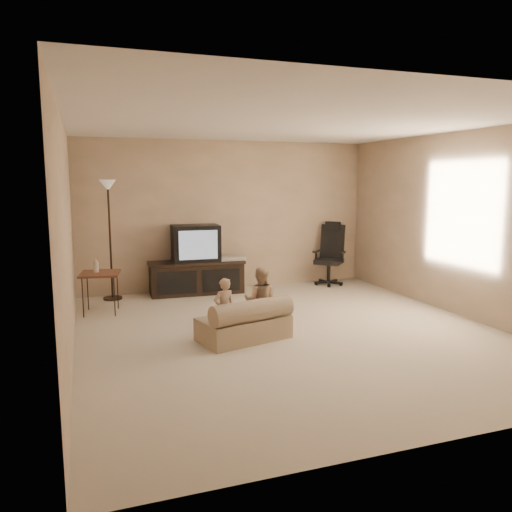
{
  "coord_description": "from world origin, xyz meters",
  "views": [
    {
      "loc": [
        -2.34,
        -5.44,
        1.85
      ],
      "look_at": [
        -0.24,
        0.6,
        0.87
      ],
      "focal_mm": 35.0,
      "sensor_mm": 36.0,
      "label": 1
    }
  ],
  "objects_px": {
    "office_chair": "(330,262)",
    "side_table": "(100,274)",
    "child_sofa": "(246,323)",
    "tv_stand": "(196,265)",
    "toddler_right": "(260,300)",
    "toddler_left": "(224,309)",
    "floor_lamp": "(109,213)"
  },
  "relations": [
    {
      "from": "office_chair",
      "to": "child_sofa",
      "type": "bearing_deg",
      "value": -90.38
    },
    {
      "from": "toddler_left",
      "to": "child_sofa",
      "type": "bearing_deg",
      "value": 140.69
    },
    {
      "from": "floor_lamp",
      "to": "toddler_right",
      "type": "bearing_deg",
      "value": -56.39
    },
    {
      "from": "tv_stand",
      "to": "office_chair",
      "type": "bearing_deg",
      "value": 0.35
    },
    {
      "from": "child_sofa",
      "to": "tv_stand",
      "type": "bearing_deg",
      "value": 75.87
    },
    {
      "from": "office_chair",
      "to": "floor_lamp",
      "type": "relative_size",
      "value": 0.6
    },
    {
      "from": "side_table",
      "to": "toddler_right",
      "type": "relative_size",
      "value": 0.95
    },
    {
      "from": "toddler_left",
      "to": "office_chair",
      "type": "bearing_deg",
      "value": -150.63
    },
    {
      "from": "side_table",
      "to": "floor_lamp",
      "type": "bearing_deg",
      "value": 75.58
    },
    {
      "from": "office_chair",
      "to": "side_table",
      "type": "bearing_deg",
      "value": -126.81
    },
    {
      "from": "side_table",
      "to": "child_sofa",
      "type": "height_order",
      "value": "side_table"
    },
    {
      "from": "tv_stand",
      "to": "toddler_left",
      "type": "distance_m",
      "value": 2.5
    },
    {
      "from": "side_table",
      "to": "toddler_right",
      "type": "bearing_deg",
      "value": -42.01
    },
    {
      "from": "side_table",
      "to": "child_sofa",
      "type": "bearing_deg",
      "value": -49.68
    },
    {
      "from": "office_chair",
      "to": "side_table",
      "type": "distance_m",
      "value": 4.01
    },
    {
      "from": "side_table",
      "to": "floor_lamp",
      "type": "distance_m",
      "value": 1.13
    },
    {
      "from": "tv_stand",
      "to": "toddler_right",
      "type": "xyz_separation_m",
      "value": [
        0.25,
        -2.4,
        -0.06
      ]
    },
    {
      "from": "tv_stand",
      "to": "floor_lamp",
      "type": "distance_m",
      "value": 1.61
    },
    {
      "from": "side_table",
      "to": "child_sofa",
      "type": "relative_size",
      "value": 0.68
    },
    {
      "from": "tv_stand",
      "to": "office_chair",
      "type": "xyz_separation_m",
      "value": [
        2.4,
        -0.09,
        -0.07
      ]
    },
    {
      "from": "child_sofa",
      "to": "toddler_left",
      "type": "xyz_separation_m",
      "value": [
        -0.23,
        0.11,
        0.16
      ]
    },
    {
      "from": "side_table",
      "to": "tv_stand",
      "type": "bearing_deg",
      "value": 26.91
    },
    {
      "from": "office_chair",
      "to": "child_sofa",
      "type": "xyz_separation_m",
      "value": [
        -2.4,
        -2.52,
        -0.19
      ]
    },
    {
      "from": "child_sofa",
      "to": "toddler_left",
      "type": "height_order",
      "value": "toddler_left"
    },
    {
      "from": "side_table",
      "to": "toddler_right",
      "type": "height_order",
      "value": "toddler_right"
    },
    {
      "from": "side_table",
      "to": "toddler_left",
      "type": "height_order",
      "value": "side_table"
    },
    {
      "from": "tv_stand",
      "to": "office_chair",
      "type": "distance_m",
      "value": 2.4
    },
    {
      "from": "tv_stand",
      "to": "office_chair",
      "type": "height_order",
      "value": "tv_stand"
    },
    {
      "from": "toddler_left",
      "to": "toddler_right",
      "type": "bearing_deg",
      "value": 177.71
    },
    {
      "from": "tv_stand",
      "to": "toddler_left",
      "type": "relative_size",
      "value": 2.18
    },
    {
      "from": "tv_stand",
      "to": "child_sofa",
      "type": "xyz_separation_m",
      "value": [
        0.0,
        -2.61,
        -0.26
      ]
    },
    {
      "from": "office_chair",
      "to": "toddler_left",
      "type": "relative_size",
      "value": 1.52
    }
  ]
}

